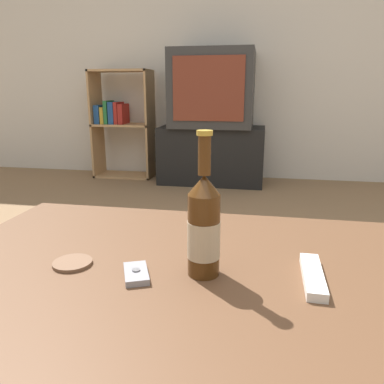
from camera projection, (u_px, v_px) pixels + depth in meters
name	position (u px, v px, depth m)	size (l,w,h in m)	color
back_wall	(246.00, 41.00, 3.50)	(8.00, 0.05, 2.60)	beige
coffee_table	(172.00, 291.00, 0.87)	(1.13, 0.79, 0.47)	brown
tv_stand	(212.00, 155.00, 3.53)	(0.96, 0.47, 0.52)	black
television	(213.00, 89.00, 3.36)	(0.73, 0.56, 0.68)	#2D2D2D
bookshelf	(120.00, 121.00, 3.70)	(0.58, 0.30, 1.04)	tan
beer_bottle	(204.00, 227.00, 0.79)	(0.07, 0.07, 0.31)	#47280F
cell_phone	(136.00, 274.00, 0.80)	(0.08, 0.10, 0.02)	gray
remote_control	(313.00, 276.00, 0.78)	(0.04, 0.18, 0.02)	white
coaster	(73.00, 263.00, 0.86)	(0.09, 0.09, 0.01)	brown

